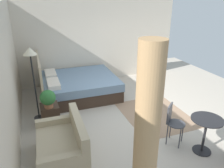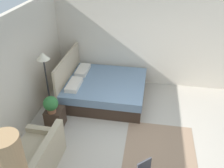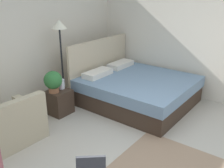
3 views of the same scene
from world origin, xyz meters
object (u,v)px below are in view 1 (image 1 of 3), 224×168
Objects in this scene: bed at (77,85)px; cafe_chair_near_window at (173,120)px; couch at (63,146)px; potted_plant at (48,98)px; nightstand at (50,114)px; vase at (47,100)px; floor_lamp at (31,60)px; balcony_table at (206,129)px.

bed is 2.60× the size of cafe_chair_near_window.
cafe_chair_near_window is at bearing -96.81° from couch.
nightstand is at bearing -7.84° from potted_plant.
vase is 0.11× the size of floor_lamp.
potted_plant reaches higher than vase.
couch is 2.78× the size of nightstand.
vase is 2.92m from cafe_chair_near_window.
balcony_table is (-0.74, -2.62, 0.23)m from couch.
floor_lamp reaches higher than balcony_table.
balcony_table is (-2.00, -2.73, -0.21)m from potted_plant.
potted_plant is (-1.48, 0.96, 0.40)m from bed.
nightstand is (-1.38, 0.95, -0.08)m from bed.
cafe_chair_near_window is (-2.00, -2.56, -0.99)m from floor_lamp.
vase is 3.54m from balcony_table.
vase is (-1.26, 0.98, 0.27)m from bed.
cafe_chair_near_window is at bearing -125.14° from nightstand.
potted_plant reaches higher than couch.
bed is at bearing -34.42° from nightstand.
balcony_table is 0.63m from cafe_chair_near_window.
floor_lamp is at bearing 129.96° from bed.
couch is 2.16m from floor_lamp.
potted_plant is (1.26, 0.12, 0.44)m from couch.
balcony_table is at bearing -139.07° from cafe_chair_near_window.
couch is 1.84× the size of balcony_table.
bed is at bearing 26.98° from balcony_table.
nightstand is 0.27× the size of floor_lamp.
couch is at bearing -174.77° from potted_plant.
bed is 3.03× the size of balcony_table.
cafe_chair_near_window reaches higher than nightstand.
vase is at bearing -138.16° from floor_lamp.
balcony_table is (-2.22, -2.75, -0.08)m from vase.
couch is 2.23m from cafe_chair_near_window.
potted_plant is 0.26m from vase.
bed is 3.91m from balcony_table.
bed is at bearing -32.96° from potted_plant.
couch is 1.36m from nightstand.
couch is (-2.74, 0.85, -0.04)m from bed.
bed is 1.81m from potted_plant.
bed reaches higher than balcony_table.
balcony_table is at bearing -126.20° from potted_plant.
floor_lamp is at bearing 41.84° from vase.
cafe_chair_near_window reaches higher than balcony_table.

